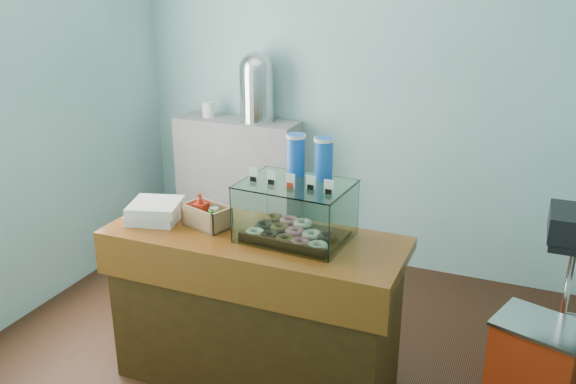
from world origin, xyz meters
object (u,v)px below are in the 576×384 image
at_px(counter, 255,309).
at_px(display_case, 297,206).
at_px(coffee_urn, 257,85).
at_px(red_cooler, 537,356).

distance_m(counter, display_case, 0.65).
bearing_deg(coffee_urn, display_case, -58.03).
xyz_separation_m(display_case, red_cooler, (1.25, 0.45, -0.86)).
distance_m(counter, coffee_urn, 1.98).
relative_size(coffee_urn, red_cooler, 0.96).
bearing_deg(coffee_urn, counter, -65.46).
bearing_deg(display_case, counter, -155.88).
height_order(counter, display_case, display_case).
xyz_separation_m(counter, display_case, (0.22, 0.08, 0.61)).
distance_m(coffee_urn, red_cooler, 2.71).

